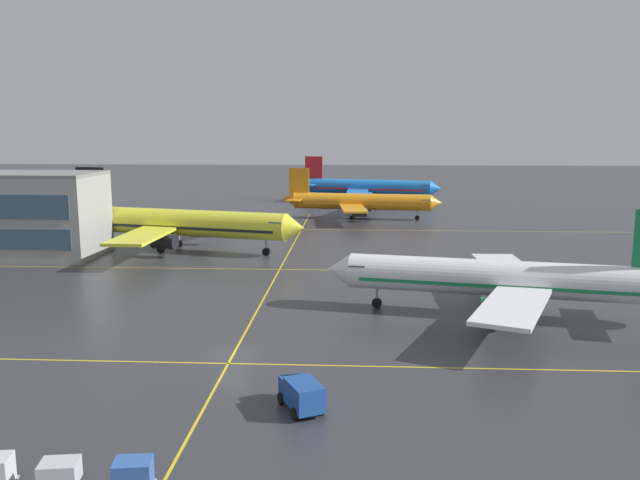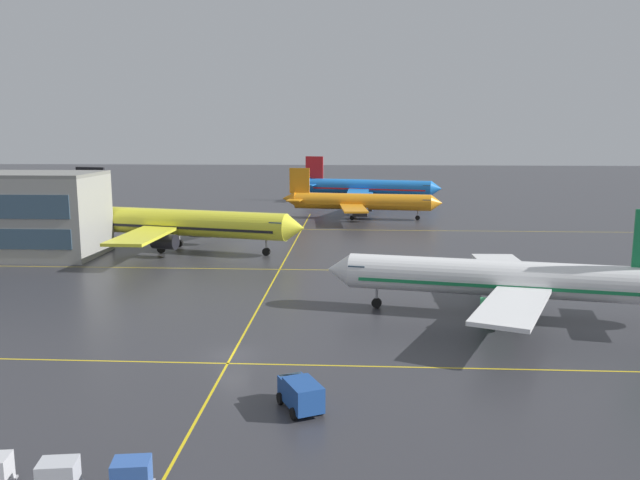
% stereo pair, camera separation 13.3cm
% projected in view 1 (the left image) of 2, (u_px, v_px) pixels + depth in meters
% --- Properties ---
extents(ground_plane, '(600.00, 600.00, 0.00)m').
position_uv_depth(ground_plane, '(233.00, 355.00, 53.26)').
color(ground_plane, '#333338').
extents(airliner_front_gate, '(35.97, 30.60, 11.22)m').
position_uv_depth(airliner_front_gate, '(505.00, 279.00, 63.76)').
color(airliner_front_gate, white).
rests_on(airliner_front_gate, ground).
extents(airliner_second_row, '(40.49, 34.44, 12.71)m').
position_uv_depth(airliner_second_row, '(178.00, 223.00, 99.07)').
color(airliner_second_row, yellow).
rests_on(airliner_second_row, ground).
extents(airliner_third_row, '(34.17, 29.26, 10.62)m').
position_uv_depth(airliner_third_row, '(359.00, 202.00, 135.02)').
color(airliner_third_row, orange).
rests_on(airliner_third_row, ground).
extents(airliner_far_left_stand, '(37.56, 31.94, 11.78)m').
position_uv_depth(airliner_far_left_stand, '(367.00, 187.00, 165.97)').
color(airliner_far_left_stand, blue).
rests_on(airliner_far_left_stand, ground).
extents(taxiway_markings, '(123.08, 116.73, 0.01)m').
position_uv_depth(taxiway_markings, '(280.00, 269.00, 86.10)').
color(taxiway_markings, yellow).
rests_on(taxiway_markings, ground).
extents(service_truck_red_van, '(3.52, 4.49, 2.10)m').
position_uv_depth(service_truck_red_van, '(301.00, 393.00, 42.65)').
color(service_truck_red_van, '#1E4793').
rests_on(service_truck_red_van, ground).
extents(baggage_cart_row_second, '(2.84, 1.96, 1.86)m').
position_uv_depth(baggage_cart_row_second, '(60.00, 477.00, 32.56)').
color(baggage_cart_row_second, '#99999E').
rests_on(baggage_cart_row_second, ground).
extents(baggage_cart_row_middle, '(2.84, 1.96, 1.86)m').
position_uv_depth(baggage_cart_row_middle, '(133.00, 476.00, 32.65)').
color(baggage_cart_row_middle, '#99999E').
rests_on(baggage_cart_row_middle, ground).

